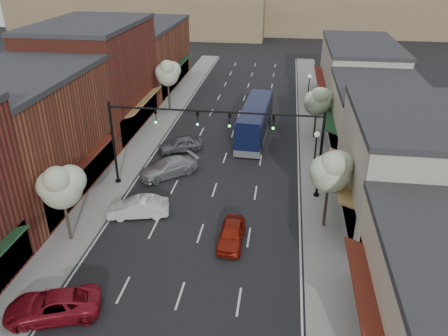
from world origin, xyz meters
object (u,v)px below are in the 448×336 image
at_px(tree_left_near, 61,185).
at_px(parked_car_a, 53,306).
at_px(coach_bus, 255,120).
at_px(red_hatchback, 231,234).
at_px(tree_left_far, 168,72).
at_px(parked_car_d, 180,145).
at_px(lamp_post_far, 309,87).
at_px(signal_mast_right, 289,141).
at_px(tree_right_near, 331,170).
at_px(tree_right_far, 318,100).
at_px(signal_mast_left, 142,133).
at_px(parked_car_b, 138,207).
at_px(parked_car_c, 169,167).
at_px(lamp_post_near, 316,149).

xyz_separation_m(tree_left_near, parked_car_a, (2.05, -6.29, -3.54)).
distance_m(coach_bus, red_hatchback, 18.21).
bearing_deg(tree_left_far, parked_car_d, -70.78).
distance_m(lamp_post_far, red_hatchback, 27.39).
bearing_deg(signal_mast_right, parked_car_a, -129.50).
distance_m(tree_right_near, tree_left_near, 17.08).
height_order(tree_right_near, tree_right_far, tree_right_near).
bearing_deg(lamp_post_far, red_hatchback, -101.80).
distance_m(tree_left_near, parked_car_a, 7.50).
relative_size(tree_left_far, parked_car_a, 1.25).
xyz_separation_m(signal_mast_left, parked_car_b, (0.83, -4.48, -3.91)).
xyz_separation_m(red_hatchback, parked_car_d, (-6.60, 13.56, 0.03)).
distance_m(signal_mast_right, signal_mast_left, 11.24).
relative_size(tree_left_near, parked_car_a, 1.16).
xyz_separation_m(parked_car_b, parked_car_c, (0.55, 6.43, 0.03)).
xyz_separation_m(tree_right_near, lamp_post_near, (-0.55, 6.56, -1.45)).
relative_size(signal_mast_right, parked_car_a, 1.68).
height_order(signal_mast_right, tree_left_near, signal_mast_right).
height_order(tree_right_far, parked_car_d, tree_right_far).
bearing_deg(parked_car_d, lamp_post_near, 42.83).
height_order(signal_mast_right, tree_left_far, signal_mast_right).
bearing_deg(tree_left_near, tree_right_near, 13.55).
height_order(tree_right_far, red_hatchback, tree_right_far).
distance_m(tree_left_near, parked_car_c, 11.33).
bearing_deg(signal_mast_right, lamp_post_near, 48.95).
distance_m(lamp_post_near, parked_car_b, 14.58).
xyz_separation_m(signal_mast_right, parked_car_b, (-10.41, -4.48, -3.91)).
xyz_separation_m(signal_mast_right, lamp_post_far, (2.18, 20.00, -1.62)).
height_order(tree_left_far, red_hatchback, tree_left_far).
xyz_separation_m(lamp_post_far, parked_car_b, (-12.59, -24.48, -2.29)).
relative_size(tree_left_near, coach_bus, 0.51).
distance_m(signal_mast_right, parked_car_b, 11.99).
height_order(tree_right_far, parked_car_c, tree_right_far).
xyz_separation_m(tree_left_far, parked_car_a, (2.05, -32.29, -3.92)).
distance_m(tree_left_far, parked_car_a, 32.59).
relative_size(coach_bus, red_hatchback, 2.84).
relative_size(lamp_post_near, red_hatchback, 1.12).
relative_size(tree_right_near, parked_car_a, 1.22).
height_order(lamp_post_near, parked_car_d, lamp_post_near).
relative_size(parked_car_a, parked_car_c, 0.96).
height_order(tree_right_far, parked_car_b, tree_right_far).
relative_size(tree_right_near, parked_car_c, 1.17).
bearing_deg(red_hatchback, lamp_post_far, 79.15).
xyz_separation_m(tree_left_far, red_hatchback, (10.47, -24.66, -3.93)).
bearing_deg(parked_car_a, signal_mast_right, 121.98).
distance_m(tree_right_far, tree_left_far, 17.66).
bearing_deg(signal_mast_left, lamp_post_far, 56.14).
xyz_separation_m(tree_right_near, parked_car_a, (-14.55, -10.29, -3.77)).
bearing_deg(red_hatchback, tree_left_far, 113.97).
xyz_separation_m(red_hatchback, parked_car_c, (-6.46, 8.66, 0.07)).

